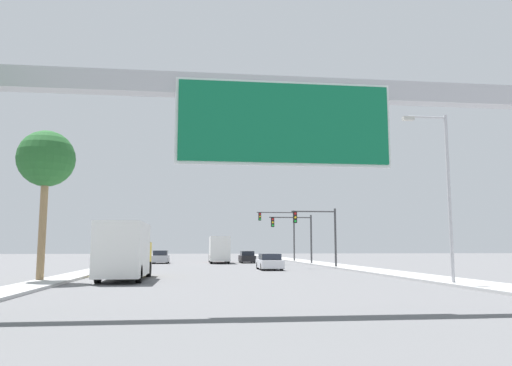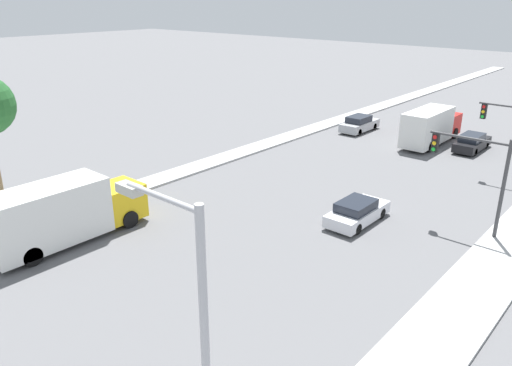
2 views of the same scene
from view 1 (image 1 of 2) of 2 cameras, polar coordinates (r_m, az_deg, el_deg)
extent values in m
cube|color=#AAAAAA|center=(59.78, 6.87, -9.07)|extent=(3.00, 120.00, 0.15)
cube|color=#AAAAAA|center=(58.62, -14.79, -8.92)|extent=(2.00, 120.00, 0.15)
cube|color=#B2B2B7|center=(17.15, 3.11, 10.70)|extent=(19.90, 0.60, 0.70)
cube|color=white|center=(16.51, 3.32, 6.82)|extent=(7.15, 0.08, 2.84)
cube|color=#0F6B42|center=(16.47, 3.36, 6.86)|extent=(6.95, 0.16, 2.64)
cube|color=silver|center=(43.58, 1.54, -9.22)|extent=(1.87, 4.52, 0.68)
cube|color=#1E232D|center=(43.34, 1.58, -8.43)|extent=(1.65, 2.35, 0.52)
cylinder|color=black|center=(44.86, 0.22, -9.41)|extent=(0.22, 0.64, 0.64)
cylinder|color=black|center=(45.09, 2.33, -9.40)|extent=(0.22, 0.64, 0.64)
cylinder|color=black|center=(42.08, 0.70, -9.55)|extent=(0.22, 0.64, 0.64)
cylinder|color=black|center=(42.33, 2.95, -9.53)|extent=(0.22, 0.64, 0.64)
cube|color=black|center=(62.54, -1.05, -8.62)|extent=(1.75, 4.68, 0.72)
cube|color=#1E232D|center=(62.29, -1.02, -8.04)|extent=(1.54, 2.43, 0.55)
cylinder|color=black|center=(63.92, -1.87, -8.78)|extent=(0.22, 0.64, 0.64)
cylinder|color=black|center=(64.07, -0.49, -8.78)|extent=(0.22, 0.64, 0.64)
cylinder|color=black|center=(61.03, -1.63, -8.85)|extent=(0.22, 0.64, 0.64)
cylinder|color=black|center=(61.19, -0.18, -8.85)|extent=(0.22, 0.64, 0.64)
cube|color=#A5A8AD|center=(61.71, -10.84, -8.48)|extent=(1.85, 4.69, 0.78)
cube|color=#1E232D|center=(61.47, -10.84, -7.86)|extent=(1.63, 2.44, 0.58)
cylinder|color=black|center=(63.23, -11.50, -8.66)|extent=(0.22, 0.64, 0.64)
cylinder|color=black|center=(63.12, -10.00, -8.70)|extent=(0.22, 0.64, 0.64)
cylinder|color=black|center=(60.33, -11.72, -8.72)|extent=(0.22, 0.64, 0.64)
cylinder|color=black|center=(60.22, -10.15, -8.77)|extent=(0.22, 0.64, 0.64)
cube|color=red|center=(65.12, -4.40, -7.93)|extent=(2.12, 2.39, 1.88)
cube|color=silver|center=(60.86, -4.22, -7.50)|extent=(2.30, 6.14, 2.90)
cylinder|color=black|center=(64.98, -5.30, -8.57)|extent=(0.28, 1.00, 1.00)
cylinder|color=black|center=(65.07, -3.50, -8.59)|extent=(0.28, 1.00, 1.00)
cylinder|color=black|center=(59.30, -5.14, -8.70)|extent=(0.28, 1.00, 1.00)
cylinder|color=black|center=(59.40, -3.17, -8.71)|extent=(0.28, 1.00, 1.00)
cube|color=yellow|center=(34.34, -13.94, -8.23)|extent=(2.27, 2.40, 1.98)
cube|color=silver|center=(30.09, -14.91, -7.33)|extent=(2.47, 6.17, 3.05)
cylinder|color=black|center=(34.40, -15.84, -9.48)|extent=(0.28, 1.00, 1.00)
cylinder|color=black|center=(34.13, -12.16, -9.61)|extent=(0.28, 1.00, 1.00)
cylinder|color=black|center=(28.78, -17.62, -9.89)|extent=(0.28, 1.00, 1.00)
cylinder|color=black|center=(28.46, -13.22, -10.07)|extent=(0.28, 1.00, 1.00)
cylinder|color=#3D3D3F|center=(47.89, 9.07, -6.23)|extent=(0.20, 0.20, 5.59)
cylinder|color=#3D3D3F|center=(47.47, 6.56, -3.25)|extent=(4.20, 0.14, 0.14)
cube|color=black|center=(47.06, 4.48, -3.95)|extent=(0.35, 0.28, 1.05)
cylinder|color=red|center=(46.92, 4.51, -3.51)|extent=(0.22, 0.04, 0.22)
cylinder|color=yellow|center=(46.90, 4.52, -3.93)|extent=(0.22, 0.04, 0.22)
cylinder|color=green|center=(46.88, 4.52, -4.36)|extent=(0.22, 0.04, 0.22)
cylinder|color=#3D3D3F|center=(57.58, 6.33, -6.44)|extent=(0.20, 0.20, 5.60)
cylinder|color=#3D3D3F|center=(57.16, 3.93, -3.95)|extent=(4.84, 0.14, 0.14)
cube|color=black|center=(56.79, 1.91, -4.52)|extent=(0.35, 0.28, 1.05)
cylinder|color=red|center=(56.65, 1.93, -4.16)|extent=(0.22, 0.04, 0.22)
cylinder|color=yellow|center=(56.63, 1.93, -4.51)|extent=(0.22, 0.04, 0.22)
cylinder|color=green|center=(56.62, 1.94, -4.86)|extent=(0.22, 0.04, 0.22)
cylinder|color=#3D3D3F|center=(67.36, 4.38, -6.05)|extent=(0.20, 0.20, 6.85)
cylinder|color=#3D3D3F|center=(67.06, 2.23, -3.39)|extent=(5.05, 0.14, 0.14)
cube|color=black|center=(66.72, 0.43, -3.87)|extent=(0.35, 0.28, 1.05)
cylinder|color=red|center=(66.58, 0.45, -3.56)|extent=(0.22, 0.04, 0.22)
cylinder|color=yellow|center=(66.56, 0.45, -3.86)|extent=(0.22, 0.04, 0.22)
cylinder|color=green|center=(66.54, 0.45, -4.16)|extent=(0.22, 0.04, 0.22)
cylinder|color=#8C704C|center=(30.67, -23.17, -3.86)|extent=(0.41, 0.41, 6.99)
sphere|color=#235B28|center=(31.04, -22.85, 2.59)|extent=(3.22, 3.22, 3.22)
cylinder|color=#B2B2B7|center=(28.08, 21.23, -1.66)|extent=(0.18, 0.18, 8.98)
cylinder|color=#B2B2B7|center=(28.34, 18.94, 7.11)|extent=(2.09, 0.12, 0.12)
cube|color=#B2B2A8|center=(27.88, 17.00, 7.06)|extent=(0.60, 0.28, 0.20)
camera|label=2|loc=(29.15, 36.76, 15.23)|focal=35.00mm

